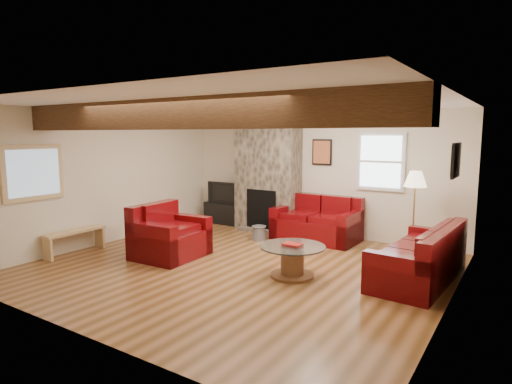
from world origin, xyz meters
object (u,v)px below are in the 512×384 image
(sofa_three, at_px, (419,253))
(coffee_table, at_px, (292,261))
(loveseat, at_px, (316,219))
(television, at_px, (225,192))
(tv_cabinet, at_px, (225,213))
(armchair_red, at_px, (170,231))
(floor_lamp, at_px, (415,184))

(sofa_three, xyz_separation_m, coffee_table, (-1.56, -0.86, -0.16))
(loveseat, height_order, television, television)
(coffee_table, relative_size, tv_cabinet, 0.97)
(loveseat, relative_size, armchair_red, 1.47)
(armchair_red, relative_size, tv_cabinet, 1.12)
(coffee_table, bearing_deg, sofa_three, 28.89)
(tv_cabinet, bearing_deg, loveseat, -7.00)
(tv_cabinet, bearing_deg, coffee_table, -38.88)
(television, bearing_deg, armchair_red, -72.14)
(television, distance_m, floor_lamp, 4.34)
(floor_lamp, bearing_deg, television, 174.22)
(armchair_red, bearing_deg, sofa_three, -76.81)
(coffee_table, bearing_deg, floor_lamp, 59.49)
(coffee_table, height_order, television, television)
(loveseat, distance_m, armchair_red, 2.87)
(floor_lamp, bearing_deg, sofa_three, -73.37)
(television, relative_size, floor_lamp, 0.58)
(sofa_three, height_order, tv_cabinet, sofa_three)
(armchair_red, relative_size, floor_lamp, 0.76)
(armchair_red, xyz_separation_m, coffee_table, (2.21, 0.21, -0.21))
(sofa_three, xyz_separation_m, tv_cabinet, (-4.65, 1.62, -0.15))
(coffee_table, xyz_separation_m, tv_cabinet, (-3.08, 2.49, 0.01))
(sofa_three, xyz_separation_m, loveseat, (-2.20, 1.32, 0.04))
(sofa_three, height_order, loveseat, loveseat)
(coffee_table, relative_size, floor_lamp, 0.65)
(floor_lamp, bearing_deg, coffee_table, -120.51)
(coffee_table, bearing_deg, armchair_red, -174.61)
(sofa_three, distance_m, tv_cabinet, 4.92)
(sofa_three, distance_m, television, 4.93)
(coffee_table, height_order, floor_lamp, floor_lamp)
(tv_cabinet, bearing_deg, floor_lamp, -5.78)
(coffee_table, distance_m, television, 3.99)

